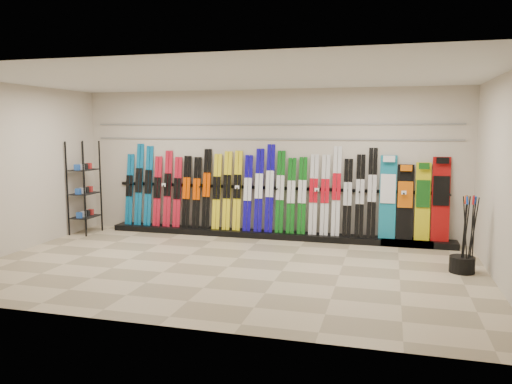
# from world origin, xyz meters

# --- Properties ---
(floor) EXTENTS (8.00, 8.00, 0.00)m
(floor) POSITION_xyz_m (0.00, 0.00, 0.00)
(floor) COLOR gray
(floor) RESTS_ON ground
(back_wall) EXTENTS (8.00, 0.00, 8.00)m
(back_wall) POSITION_xyz_m (0.00, 2.50, 1.50)
(back_wall) COLOR beige
(back_wall) RESTS_ON floor
(left_wall) EXTENTS (0.00, 5.00, 5.00)m
(left_wall) POSITION_xyz_m (-4.00, 0.00, 1.50)
(left_wall) COLOR beige
(left_wall) RESTS_ON floor
(right_wall) EXTENTS (0.00, 5.00, 5.00)m
(right_wall) POSITION_xyz_m (4.00, 0.00, 1.50)
(right_wall) COLOR beige
(right_wall) RESTS_ON floor
(ceiling) EXTENTS (8.00, 8.00, 0.00)m
(ceiling) POSITION_xyz_m (0.00, 0.00, 3.00)
(ceiling) COLOR silver
(ceiling) RESTS_ON back_wall
(ski_rack_base) EXTENTS (8.00, 0.40, 0.12)m
(ski_rack_base) POSITION_xyz_m (0.22, 2.28, 0.06)
(ski_rack_base) COLOR black
(ski_rack_base) RESTS_ON floor
(skis) EXTENTS (5.37, 0.28, 1.78)m
(skis) POSITION_xyz_m (-0.44, 2.35, 0.92)
(skis) COLOR #095E92
(skis) RESTS_ON ski_rack_base
(snowboards) EXTENTS (1.28, 0.24, 1.59)m
(snowboards) POSITION_xyz_m (2.93, 2.36, 0.88)
(snowboards) COLOR #14728C
(snowboards) RESTS_ON ski_rack_base
(accessory_rack) EXTENTS (0.40, 0.60, 1.95)m
(accessory_rack) POSITION_xyz_m (-3.75, 1.70, 0.98)
(accessory_rack) COLOR black
(accessory_rack) RESTS_ON floor
(pole_bin) EXTENTS (0.38, 0.38, 0.25)m
(pole_bin) POSITION_xyz_m (3.60, 0.65, 0.12)
(pole_bin) COLOR black
(pole_bin) RESTS_ON floor
(ski_poles) EXTENTS (0.23, 0.27, 1.18)m
(ski_poles) POSITION_xyz_m (3.66, 0.62, 0.61)
(ski_poles) COLOR black
(ski_poles) RESTS_ON pole_bin
(slatwall_rail_0) EXTENTS (7.60, 0.02, 0.03)m
(slatwall_rail_0) POSITION_xyz_m (0.00, 2.48, 2.00)
(slatwall_rail_0) COLOR gray
(slatwall_rail_0) RESTS_ON back_wall
(slatwall_rail_1) EXTENTS (7.60, 0.02, 0.03)m
(slatwall_rail_1) POSITION_xyz_m (0.00, 2.48, 2.30)
(slatwall_rail_1) COLOR gray
(slatwall_rail_1) RESTS_ON back_wall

